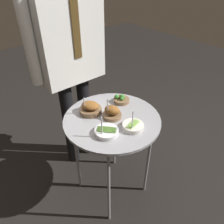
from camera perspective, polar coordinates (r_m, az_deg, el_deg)
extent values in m
plane|color=black|center=(1.96, 0.00, -19.01)|extent=(8.00, 8.00, 0.00)
cylinder|color=#939399|center=(1.43, 0.00, -1.92)|extent=(0.64, 0.64, 0.02)
cylinder|color=gray|center=(1.69, 9.41, -12.28)|extent=(0.02, 0.02, 0.72)
cylinder|color=gray|center=(1.51, -0.83, -19.48)|extent=(0.02, 0.02, 0.72)
cylinder|color=gray|center=(1.87, 0.64, -5.81)|extent=(0.02, 0.02, 0.72)
cylinder|color=gray|center=(1.71, -9.22, -11.26)|extent=(0.02, 0.02, 0.72)
cylinder|color=brown|center=(1.47, -5.60, 0.43)|extent=(0.15, 0.15, 0.03)
ellipsoid|color=brown|center=(1.45, -5.69, 1.70)|extent=(0.14, 0.15, 0.05)
cylinder|color=silver|center=(1.43, -7.20, 1.54)|extent=(0.01, 0.01, 0.12)
cylinder|color=brown|center=(1.58, 2.48, 3.06)|extent=(0.11, 0.11, 0.03)
sphere|color=#387F2D|center=(1.57, 2.68, 4.06)|extent=(0.03, 0.03, 0.03)
sphere|color=#387F2D|center=(1.57, 2.39, 4.08)|extent=(0.03, 0.03, 0.03)
sphere|color=#387F2D|center=(1.56, 1.24, 4.03)|extent=(0.03, 0.03, 0.03)
sphere|color=#387F2D|center=(1.55, 2.58, 3.49)|extent=(0.03, 0.03, 0.03)
sphere|color=#387F2D|center=(1.56, 2.76, 3.93)|extent=(0.03, 0.03, 0.03)
cylinder|color=brown|center=(1.43, 0.02, -0.88)|extent=(0.12, 0.12, 0.03)
ellipsoid|color=brown|center=(1.40, 0.02, 0.51)|extent=(0.11, 0.12, 0.06)
cylinder|color=silver|center=(1.37, -1.13, 0.85)|extent=(0.01, 0.01, 0.15)
cylinder|color=silver|center=(1.34, 5.52, -3.73)|extent=(0.13, 0.13, 0.03)
ellipsoid|color=#7AA847|center=(1.32, 6.13, -3.34)|extent=(0.11, 0.03, 0.01)
ellipsoid|color=#7AA847|center=(1.33, 5.75, -3.17)|extent=(0.11, 0.03, 0.01)
ellipsoid|color=#7AA847|center=(1.33, 5.38, -3.00)|extent=(0.11, 0.03, 0.01)
ellipsoid|color=#7AA847|center=(1.33, 5.01, -2.83)|extent=(0.11, 0.03, 0.01)
cylinder|color=silver|center=(1.27, 5.46, -2.53)|extent=(0.01, 0.01, 0.15)
cylinder|color=silver|center=(1.30, -1.41, -5.19)|extent=(0.14, 0.14, 0.03)
ellipsoid|color=#5B8938|center=(1.30, -1.27, -3.98)|extent=(0.09, 0.10, 0.01)
ellipsoid|color=#5B8938|center=(1.29, -1.35, -4.27)|extent=(0.09, 0.10, 0.01)
ellipsoid|color=#5B8938|center=(1.28, -1.42, -4.56)|extent=(0.09, 0.10, 0.01)
ellipsoid|color=#5B8938|center=(1.28, -1.49, -4.86)|extent=(0.09, 0.10, 0.01)
ellipsoid|color=#5B8938|center=(1.27, -1.57, -5.16)|extent=(0.09, 0.10, 0.01)
cylinder|color=silver|center=(1.24, -2.66, -4.03)|extent=(0.01, 0.01, 0.14)
cylinder|color=black|center=(1.92, -11.03, -3.19)|extent=(0.10, 0.10, 0.83)
cylinder|color=black|center=(1.98, -7.03, -1.29)|extent=(0.10, 0.10, 0.83)
cube|color=silver|center=(1.61, -11.48, 18.59)|extent=(0.47, 0.22, 0.62)
cube|color=#4C3819|center=(1.50, -9.38, 20.48)|extent=(0.06, 0.01, 0.37)
cylinder|color=silver|center=(1.50, -20.85, 16.75)|extent=(0.08, 0.08, 0.57)
cylinder|color=silver|center=(1.75, -3.45, 21.36)|extent=(0.08, 0.08, 0.57)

